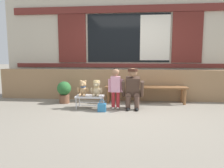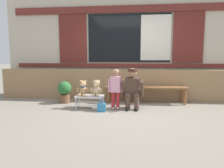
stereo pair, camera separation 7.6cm
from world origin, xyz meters
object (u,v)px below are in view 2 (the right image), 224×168
(teddy_bear_plain, at_px, (83,89))
(adult_crouching, at_px, (133,88))
(handbag_on_ground, at_px, (102,107))
(wooden_bench_long, at_px, (146,89))
(small_display_bench, at_px, (90,97))
(teddy_bear_with_hat, at_px, (96,88))
(child_standing, at_px, (115,84))
(potted_plant, at_px, (65,91))

(teddy_bear_plain, height_order, adult_crouching, adult_crouching)
(adult_crouching, height_order, handbag_on_ground, adult_crouching)
(wooden_bench_long, relative_size, small_display_bench, 3.28)
(teddy_bear_plain, relative_size, handbag_on_ground, 1.34)
(small_display_bench, height_order, teddy_bear_with_hat, teddy_bear_with_hat)
(teddy_bear_plain, xyz_separation_m, child_standing, (0.77, -0.01, 0.13))
(wooden_bench_long, relative_size, potted_plant, 3.68)
(teddy_bear_plain, relative_size, child_standing, 0.38)
(teddy_bear_plain, height_order, teddy_bear_with_hat, same)
(wooden_bench_long, xyz_separation_m, teddy_bear_plain, (-1.49, -0.74, 0.09))
(teddy_bear_with_hat, relative_size, potted_plant, 0.64)
(child_standing, bearing_deg, handbag_on_ground, -136.43)
(adult_crouching, relative_size, potted_plant, 1.67)
(adult_crouching, height_order, potted_plant, adult_crouching)
(handbag_on_ground, bearing_deg, small_display_bench, 140.22)
(wooden_bench_long, height_order, potted_plant, potted_plant)
(small_display_bench, distance_m, handbag_on_ground, 0.46)
(potted_plant, bearing_deg, handbag_on_ground, -34.45)
(wooden_bench_long, xyz_separation_m, teddy_bear_with_hat, (-1.17, -0.74, 0.10))
(small_display_bench, xyz_separation_m, handbag_on_ground, (0.33, -0.27, -0.17))
(wooden_bench_long, bearing_deg, teddy_bear_with_hat, -147.91)
(teddy_bear_with_hat, bearing_deg, adult_crouching, 3.27)
(teddy_bear_plain, height_order, child_standing, child_standing)
(teddy_bear_plain, bearing_deg, child_standing, -0.43)
(small_display_bench, xyz_separation_m, adult_crouching, (1.00, 0.05, 0.21))
(wooden_bench_long, bearing_deg, small_display_bench, -151.04)
(teddy_bear_plain, relative_size, potted_plant, 0.64)
(handbag_on_ground, bearing_deg, potted_plant, 145.55)
(child_standing, bearing_deg, wooden_bench_long, 45.59)
(handbag_on_ground, distance_m, potted_plant, 1.36)
(child_standing, xyz_separation_m, handbag_on_ground, (-0.28, -0.27, -0.50))
(adult_crouching, bearing_deg, potted_plant, 166.23)
(handbag_on_ground, xyz_separation_m, potted_plant, (-1.11, 0.76, 0.23))
(wooden_bench_long, bearing_deg, teddy_bear_plain, -153.75)
(wooden_bench_long, xyz_separation_m, small_display_bench, (-1.33, -0.74, -0.11))
(wooden_bench_long, distance_m, child_standing, 1.06)
(teddy_bear_with_hat, xyz_separation_m, child_standing, (0.45, -0.01, 0.12))
(small_display_bench, xyz_separation_m, potted_plant, (-0.78, 0.49, 0.06))
(teddy_bear_plain, bearing_deg, potted_plant, 141.92)
(wooden_bench_long, relative_size, adult_crouching, 2.21)
(small_display_bench, height_order, handbag_on_ground, small_display_bench)
(wooden_bench_long, height_order, handbag_on_ground, wooden_bench_long)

